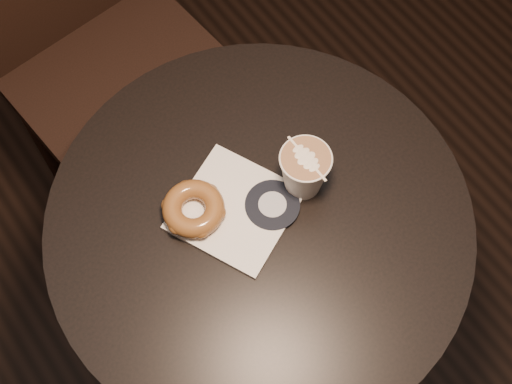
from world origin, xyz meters
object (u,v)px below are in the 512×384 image
Objects in this scene: chair at (87,21)px; doughnut at (193,209)px; latte_cup at (304,172)px; cafe_table at (259,261)px; pastry_bag at (235,209)px.

chair reaches higher than doughnut.
latte_cup is (0.18, -0.06, 0.02)m from doughnut.
chair is at bearing 81.19° from doughnut.
cafe_table is 0.21m from pastry_bag.
cafe_table is 0.68× the size of chair.
cafe_table is at bearing -95.55° from chair.
latte_cup is at bearing -86.68° from chair.
pastry_bag reaches higher than cafe_table.
chair is (0.01, 0.62, 0.07)m from cafe_table.
cafe_table is 0.25m from doughnut.
chair is at bearing 62.59° from pastry_bag.
doughnut is (-0.06, 0.03, 0.02)m from pastry_bag.
pastry_bag is 0.13m from latte_cup.
chair reaches higher than cafe_table.
pastry_bag is (-0.02, 0.04, 0.20)m from cafe_table.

